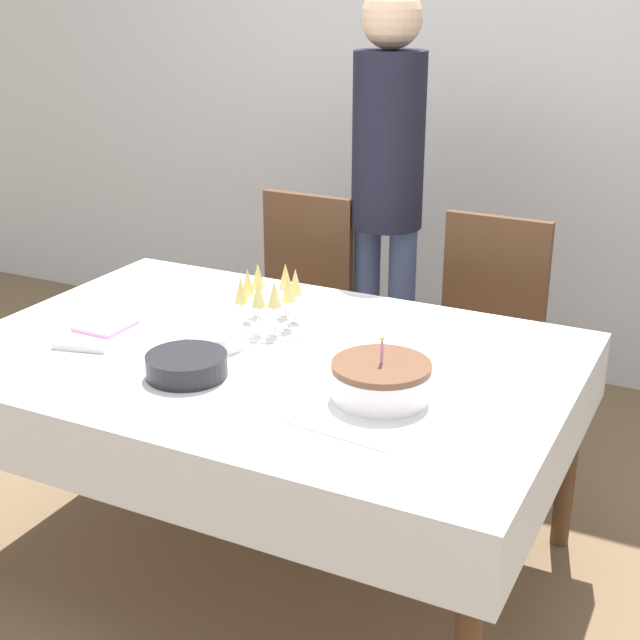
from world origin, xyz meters
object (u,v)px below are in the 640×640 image
plate_stack_main (187,365)px  person_standing (388,172)px  birthday_cake (381,380)px  dining_chair_far_right (482,336)px  plate_stack_dessert (214,338)px  dining_chair_far_left (295,304)px  champagne_tray (269,297)px

plate_stack_main → person_standing: 1.38m
plate_stack_main → person_standing: bearing=88.9°
person_standing → plate_stack_main: bearing=-91.1°
plate_stack_main → birthday_cake: bearing=11.9°
dining_chair_far_right → plate_stack_dessert: dining_chair_far_right is taller
dining_chair_far_left → plate_stack_dessert: 1.01m
birthday_cake → person_standing: bearing=112.2°
champagne_tray → person_standing: bearing=89.3°
plate_stack_main → person_standing: person_standing is taller
plate_stack_main → plate_stack_dessert: 0.22m
birthday_cake → plate_stack_main: size_ratio=1.16×
dining_chair_far_left → plate_stack_main: 1.23m
plate_stack_dessert → dining_chair_far_right: bearing=60.0°
champagne_tray → plate_stack_dessert: (-0.07, -0.21, -0.07)m
dining_chair_far_right → plate_stack_main: bearing=-113.0°
plate_stack_main → champagne_tray: bearing=87.9°
birthday_cake → person_standing: (-0.51, 1.24, 0.28)m
plate_stack_dessert → person_standing: person_standing is taller
dining_chair_far_right → champagne_tray: size_ratio=3.34×
birthday_cake → dining_chair_far_left: bearing=127.9°
dining_chair_far_left → person_standing: bearing=29.5°
dining_chair_far_left → champagne_tray: bearing=-67.5°
dining_chair_far_left → dining_chair_far_right: same height
dining_chair_far_left → birthday_cake: bearing=-52.1°
plate_stack_dessert → person_standing: size_ratio=0.11×
champagne_tray → person_standing: (0.01, 0.92, 0.23)m
dining_chair_far_left → dining_chair_far_right: (0.79, -0.00, 0.00)m
dining_chair_far_right → plate_stack_main: dining_chair_far_right is taller
dining_chair_far_left → plate_stack_main: (0.29, -1.17, 0.25)m
plate_stack_main → plate_stack_dessert: (-0.05, 0.22, -0.01)m
person_standing → plate_stack_dessert: bearing=-94.0°
dining_chair_far_left → person_standing: person_standing is taller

